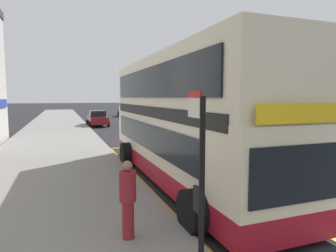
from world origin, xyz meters
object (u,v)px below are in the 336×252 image
object	(u,v)px
double_decker_bus	(182,124)
parked_car_maroon_far	(97,118)
parked_car_navy_ahead	(171,122)
bus_stop_sign	(200,175)
parked_car_black_behind	(126,111)
pedestrian_waiting_near_sign	(128,197)

from	to	relation	value
double_decker_bus	parked_car_maroon_far	xyz separation A→B (m)	(-0.56, 21.38, -1.27)
parked_car_maroon_far	parked_car_navy_ahead	distance (m)	8.89
bus_stop_sign	parked_car_black_behind	xyz separation A→B (m)	(7.66, 41.68, -1.05)
double_decker_bus	parked_car_black_behind	world-z (taller)	double_decker_bus
parked_car_maroon_far	parked_car_black_behind	xyz separation A→B (m)	(6.08, 14.61, 0.00)
bus_stop_sign	parked_car_maroon_far	size ratio (longest dim) A/B	0.70
double_decker_bus	pedestrian_waiting_near_sign	xyz separation A→B (m)	(-2.87, -3.92, -1.06)
bus_stop_sign	parked_car_maroon_far	bearing A→B (deg)	86.66
double_decker_bus	parked_car_maroon_far	bearing A→B (deg)	91.50
parked_car_maroon_far	parked_car_black_behind	world-z (taller)	same
double_decker_bus	parked_car_black_behind	xyz separation A→B (m)	(5.52, 35.99, -1.27)
parked_car_black_behind	pedestrian_waiting_near_sign	xyz separation A→B (m)	(-8.39, -39.92, 0.21)
double_decker_bus	bus_stop_sign	world-z (taller)	double_decker_bus
parked_car_black_behind	parked_car_navy_ahead	size ratio (longest dim) A/B	1.00
double_decker_bus	pedestrian_waiting_near_sign	bearing A→B (deg)	-126.13
pedestrian_waiting_near_sign	double_decker_bus	bearing A→B (deg)	53.87
bus_stop_sign	parked_car_black_behind	bearing A→B (deg)	79.58
bus_stop_sign	parked_car_black_behind	size ratio (longest dim) A/B	0.70
parked_car_navy_ahead	pedestrian_waiting_near_sign	world-z (taller)	pedestrian_waiting_near_sign
parked_car_black_behind	pedestrian_waiting_near_sign	size ratio (longest dim) A/B	2.61
bus_stop_sign	double_decker_bus	bearing A→B (deg)	69.36
parked_car_navy_ahead	double_decker_bus	bearing A→B (deg)	-108.54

